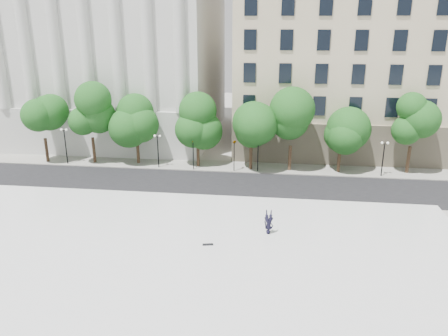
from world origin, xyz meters
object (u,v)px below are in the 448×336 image
Objects in this scene: traffic_light_west at (193,139)px; skateboard at (208,244)px; traffic_light_east at (234,141)px; person_lying at (268,230)px.

traffic_light_west reaches higher than skateboard.
traffic_light_east is 5.24× the size of skateboard.
traffic_light_east reaches higher than person_lying.
skateboard is at bearing -90.40° from traffic_light_east.
traffic_light_east is (4.67, 0.00, -0.03)m from traffic_light_west.
person_lying is 5.04m from skateboard.
traffic_light_east is 18.38m from skateboard.
skateboard is (-0.13, -18.11, -3.17)m from traffic_light_east.
traffic_light_west is at bearing 180.00° from traffic_light_east.
traffic_light_west is 18.94m from skateboard.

